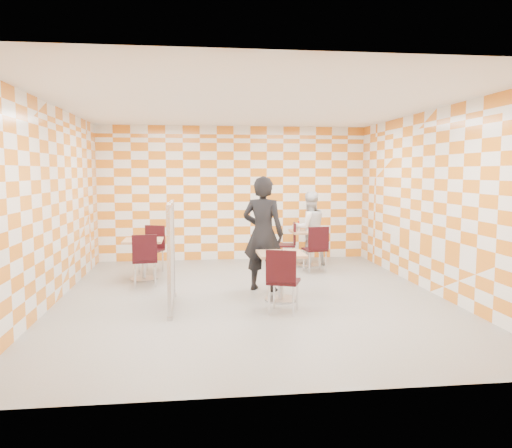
{
  "coord_description": "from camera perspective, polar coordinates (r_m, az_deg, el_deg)",
  "views": [
    {
      "loc": [
        -0.87,
        -7.72,
        1.99
      ],
      "look_at": [
        0.1,
        0.2,
        1.15
      ],
      "focal_mm": 35.0,
      "sensor_mm": 36.0,
      "label": 1
    }
  ],
  "objects": [
    {
      "name": "man_white",
      "position": [
        10.71,
        6.13,
        -0.49
      ],
      "size": [
        0.85,
        0.7,
        1.57
      ],
      "primitive_type": "imported",
      "rotation": [
        0.0,
        0.0,
        3.3
      ],
      "color": "white",
      "rests_on": "ground"
    },
    {
      "name": "chair_main_front",
      "position": [
        6.96,
        3.03,
        -5.98
      ],
      "size": [
        0.54,
        0.55,
        0.92
      ],
      "color": "black",
      "rests_on": "ground"
    },
    {
      "name": "main_table",
      "position": [
        7.72,
        2.87,
        -5.06
      ],
      "size": [
        0.7,
        0.7,
        0.75
      ],
      "color": "tan",
      "rests_on": "ground"
    },
    {
      "name": "pizza_on_foil",
      "position": [
        7.66,
        2.89,
        -3.18
      ],
      "size": [
        0.4,
        0.4,
        0.04
      ],
      "color": "silver",
      "rests_on": "main_table"
    },
    {
      "name": "sport_bottle",
      "position": [
        10.55,
        4.89,
        -0.28
      ],
      "size": [
        0.06,
        0.06,
        0.2
      ],
      "color": "white",
      "rests_on": "second_table"
    },
    {
      "name": "soda_bottle",
      "position": [
        10.65,
        6.43,
        -0.16
      ],
      "size": [
        0.07,
        0.07,
        0.23
      ],
      "color": "black",
      "rests_on": "second_table"
    },
    {
      "name": "chair_empty_near",
      "position": [
        8.81,
        -12.61,
        -3.58
      ],
      "size": [
        0.47,
        0.48,
        0.92
      ],
      "color": "black",
      "rests_on": "ground"
    },
    {
      "name": "chair_second_side",
      "position": [
        10.48,
        3.83,
        -1.93
      ],
      "size": [
        0.49,
        0.48,
        0.92
      ],
      "color": "black",
      "rests_on": "ground"
    },
    {
      "name": "man_dark",
      "position": [
        8.31,
        0.81,
        -1.12
      ],
      "size": [
        0.83,
        0.71,
        1.92
      ],
      "primitive_type": "imported",
      "rotation": [
        0.0,
        0.0,
        2.71
      ],
      "color": "black",
      "rests_on": "ground"
    },
    {
      "name": "empty_table",
      "position": [
        9.42,
        -12.75,
        -3.19
      ],
      "size": [
        0.7,
        0.7,
        0.75
      ],
      "color": "tan",
      "rests_on": "ground"
    },
    {
      "name": "second_table",
      "position": [
        10.58,
        5.93,
        -2.07
      ],
      "size": [
        0.7,
        0.7,
        0.75
      ],
      "color": "tan",
      "rests_on": "ground"
    },
    {
      "name": "chair_second_front",
      "position": [
        9.88,
        6.93,
        -2.45
      ],
      "size": [
        0.47,
        0.48,
        0.92
      ],
      "color": "black",
      "rests_on": "ground"
    },
    {
      "name": "chair_empty_far",
      "position": [
        10.08,
        -11.71,
        -2.37
      ],
      "size": [
        0.55,
        0.56,
        0.92
      ],
      "color": "black",
      "rests_on": "ground"
    },
    {
      "name": "room_shell",
      "position": [
        8.32,
        -0.97,
        2.63
      ],
      "size": [
        7.0,
        7.0,
        7.0
      ],
      "color": "gray",
      "rests_on": "ground"
    },
    {
      "name": "partition",
      "position": [
        7.36,
        -9.68,
        -3.46
      ],
      "size": [
        0.08,
        1.38,
        1.55
      ],
      "color": "white",
      "rests_on": "ground"
    }
  ]
}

